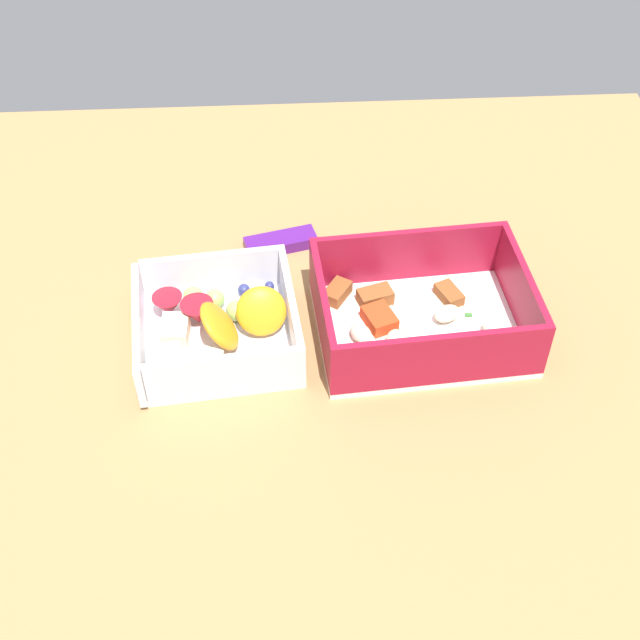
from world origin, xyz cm
name	(u,v)px	position (x,y,z in cm)	size (l,w,h in cm)	color
table_surface	(333,353)	(0.00, 0.00, 1.00)	(80.00, 80.00, 2.00)	#9E7547
pasta_container	(420,316)	(7.63, 1.29, 3.94)	(19.22, 15.11, 6.10)	white
fruit_bowl	(214,327)	(-10.35, 1.17, 3.78)	(15.00, 14.55, 5.37)	white
candy_bar	(281,242)	(-4.32, 13.55, 2.60)	(7.00, 2.40, 1.20)	#51197A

